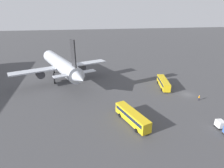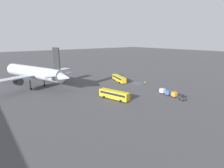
% 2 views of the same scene
% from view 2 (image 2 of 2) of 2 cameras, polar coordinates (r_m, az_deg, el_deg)
% --- Properties ---
extents(ground_plane, '(600.00, 600.00, 0.00)m').
position_cam_2_polar(ground_plane, '(91.17, 8.03, 0.25)').
color(ground_plane, '#424244').
extents(airplane, '(44.70, 37.88, 18.95)m').
position_cam_2_polar(airplane, '(88.25, -23.95, 3.41)').
color(airplane, '#B2B7C1').
rests_on(airplane, ground).
extents(shuttle_bus_near, '(12.47, 5.80, 3.19)m').
position_cam_2_polar(shuttle_bus_near, '(93.03, 2.30, 1.88)').
color(shuttle_bus_near, gold).
rests_on(shuttle_bus_near, ground).
extents(shuttle_bus_far, '(12.69, 5.77, 3.28)m').
position_cam_2_polar(shuttle_bus_far, '(66.01, 0.70, -3.37)').
color(shuttle_bus_far, gold).
rests_on(shuttle_bus_far, ground).
extents(baggage_tug, '(2.70, 2.30, 2.10)m').
position_cam_2_polar(baggage_tug, '(70.68, 21.98, -4.11)').
color(baggage_tug, '#333338').
rests_on(baggage_tug, ground).
extents(worker_person, '(0.38, 0.38, 1.74)m').
position_cam_2_polar(worker_person, '(88.50, 10.66, 0.29)').
color(worker_person, '#1E1E2D').
rests_on(worker_person, ground).
extents(cargo_cart_orange, '(2.14, 1.85, 2.06)m').
position_cam_2_polar(cargo_cart_orange, '(72.81, 19.67, -3.16)').
color(cargo_cart_orange, '#38383D').
rests_on(cargo_cart_orange, ground).
extents(cargo_cart_blue, '(2.14, 1.85, 2.06)m').
position_cam_2_polar(cargo_cart_blue, '(74.25, 17.80, -2.66)').
color(cargo_cart_blue, '#38383D').
rests_on(cargo_cart_blue, ground).
extents(cargo_cart_white, '(2.14, 1.85, 2.06)m').
position_cam_2_polar(cargo_cart_white, '(76.04, 16.15, -2.14)').
color(cargo_cart_white, '#38383D').
rests_on(cargo_cart_white, ground).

